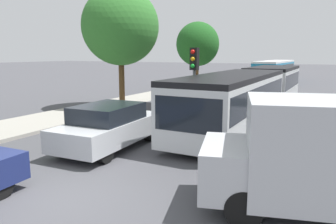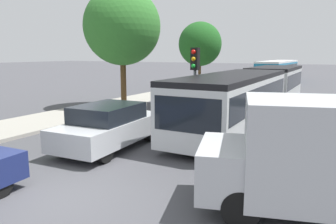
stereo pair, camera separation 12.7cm
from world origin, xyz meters
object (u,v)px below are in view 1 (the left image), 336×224
at_px(queued_car_red, 218,91).
at_px(tree_left_far, 198,45).
at_px(articulated_bus, 253,91).
at_px(queued_car_graphite, 183,102).
at_px(queued_car_green, 247,85).
at_px(tree_left_mid, 121,28).
at_px(traffic_light, 194,70).
at_px(city_bus_rear, 275,70).
at_px(queued_car_silver, 110,126).

distance_m(queued_car_red, tree_left_far, 7.85).
relative_size(articulated_bus, queued_car_graphite, 3.53).
bearing_deg(queued_car_green, queued_car_red, 172.53).
height_order(queued_car_red, tree_left_mid, tree_left_mid).
bearing_deg(traffic_light, articulated_bus, 161.23).
relative_size(city_bus_rear, queued_car_silver, 2.49).
bearing_deg(city_bus_rear, queued_car_red, -179.26).
relative_size(city_bus_rear, traffic_light, 3.23).
bearing_deg(queued_car_silver, tree_left_far, 10.70).
xyz_separation_m(queued_car_silver, queued_car_graphite, (-0.26, 6.20, 0.02)).
relative_size(queued_car_silver, queued_car_green, 1.10).
distance_m(articulated_bus, city_bus_rear, 22.68).
relative_size(articulated_bus, traffic_light, 4.67).
xyz_separation_m(articulated_bus, traffic_light, (-1.52, -3.82, 1.14)).
bearing_deg(queued_car_green, articulated_bus, -167.03).
height_order(queued_car_silver, queued_car_red, queued_car_red).
bearing_deg(tree_left_far, city_bus_rear, 70.89).
bearing_deg(tree_left_mid, queued_car_red, 49.46).
xyz_separation_m(queued_car_graphite, queued_car_red, (-0.14, 5.70, -0.01)).
height_order(queued_car_graphite, queued_car_red, queued_car_graphite).
distance_m(queued_car_graphite, queued_car_green, 11.37).
distance_m(queued_car_silver, queued_car_red, 11.91).
height_order(city_bus_rear, queued_car_graphite, city_bus_rear).
bearing_deg(tree_left_mid, queued_car_silver, -57.02).
bearing_deg(city_bus_rear, tree_left_mid, 170.63).
height_order(city_bus_rear, tree_left_far, tree_left_far).
bearing_deg(articulated_bus, queued_car_green, -164.11).
relative_size(queued_car_green, tree_left_far, 0.69).
xyz_separation_m(queued_car_red, traffic_light, (1.79, -8.09, 1.74)).
distance_m(queued_car_green, traffic_light, 13.94).
bearing_deg(queued_car_silver, tree_left_mid, 29.64).
relative_size(city_bus_rear, queued_car_graphite, 2.44).
relative_size(queued_car_graphite, queued_car_red, 1.02).
height_order(queued_car_graphite, traffic_light, traffic_light).
distance_m(queued_car_graphite, traffic_light, 3.37).
bearing_deg(tree_left_mid, articulated_bus, 4.60).
height_order(articulated_bus, queued_car_silver, articulated_bus).
distance_m(queued_car_silver, tree_left_mid, 9.21).
bearing_deg(city_bus_rear, queued_car_green, -177.64).
height_order(articulated_bus, city_bus_rear, articulated_bus).
distance_m(articulated_bus, traffic_light, 4.27).
xyz_separation_m(queued_car_graphite, traffic_light, (1.65, -2.39, 1.72)).
bearing_deg(queued_car_graphite, tree_left_mid, 75.72).
xyz_separation_m(queued_car_red, queued_car_green, (0.41, 5.66, -0.07)).
distance_m(city_bus_rear, tree_left_mid, 23.69).
bearing_deg(queued_car_red, tree_left_mid, 136.12).
height_order(city_bus_rear, tree_left_mid, tree_left_mid).
height_order(tree_left_mid, tree_left_far, tree_left_mid).
relative_size(queued_car_silver, queued_car_graphite, 0.98).
bearing_deg(traffic_light, tree_left_far, -154.42).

